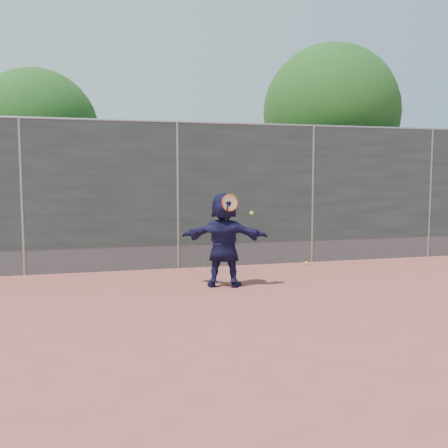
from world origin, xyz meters
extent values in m
plane|color=#9E4C42|center=(0.00, 0.00, 0.00)|extent=(80.00, 80.00, 0.00)
imported|color=#151438|center=(0.49, 1.60, 0.81)|extent=(1.58, 0.94, 1.63)
sphere|color=yellow|center=(2.75, 3.21, 0.03)|extent=(0.07, 0.07, 0.07)
cube|color=#38423D|center=(0.00, 3.50, 1.75)|extent=(20.00, 0.04, 2.50)
cube|color=slate|center=(0.00, 3.50, 0.25)|extent=(20.00, 0.03, 0.50)
cylinder|color=gray|center=(0.00, 3.50, 3.00)|extent=(20.00, 0.05, 0.05)
cylinder|color=gray|center=(-3.00, 3.50, 1.50)|extent=(0.06, 0.06, 3.00)
cylinder|color=gray|center=(0.00, 3.50, 1.50)|extent=(0.06, 0.06, 3.00)
cylinder|color=gray|center=(3.00, 3.50, 1.50)|extent=(0.06, 0.06, 3.00)
cylinder|color=gray|center=(6.00, 3.50, 1.50)|extent=(0.06, 0.06, 3.00)
torus|color=#CD4513|center=(0.54, 1.40, 1.46)|extent=(0.29, 0.05, 0.29)
cylinder|color=beige|center=(0.54, 1.40, 1.46)|extent=(0.25, 0.03, 0.25)
cylinder|color=black|center=(0.49, 1.42, 1.26)|extent=(0.04, 0.13, 0.33)
sphere|color=yellow|center=(0.95, 1.49, 1.27)|extent=(0.07, 0.07, 0.07)
cylinder|color=#382314|center=(4.50, 5.70, 1.30)|extent=(0.28, 0.28, 2.60)
sphere|color=#23561C|center=(4.50, 5.70, 3.59)|extent=(3.60, 3.60, 3.60)
sphere|color=#23561C|center=(5.22, 5.90, 3.23)|extent=(2.52, 2.52, 2.52)
cylinder|color=#382314|center=(-3.00, 6.50, 1.10)|extent=(0.28, 0.28, 2.20)
sphere|color=#23561C|center=(-3.00, 6.50, 3.03)|extent=(3.00, 3.00, 3.00)
sphere|color=#23561C|center=(-2.40, 6.70, 2.73)|extent=(2.10, 2.10, 2.10)
cone|color=#387226|center=(0.25, 3.38, 0.13)|extent=(0.03, 0.03, 0.26)
cone|color=#387226|center=(0.55, 3.40, 0.15)|extent=(0.03, 0.03, 0.30)
cone|color=#387226|center=(-0.10, 3.36, 0.11)|extent=(0.03, 0.03, 0.22)
camera|label=1|loc=(-1.66, -6.65, 1.90)|focal=40.00mm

